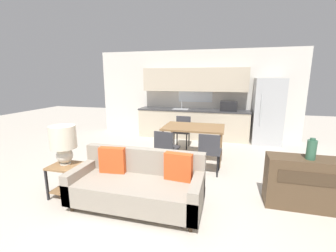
{
  "coord_description": "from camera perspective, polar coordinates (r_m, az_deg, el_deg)",
  "views": [
    {
      "loc": [
        1.03,
        -2.57,
        1.86
      ],
      "look_at": [
        -0.05,
        1.5,
        0.95
      ],
      "focal_mm": 24.0,
      "sensor_mm": 36.0,
      "label": 1
    }
  ],
  "objects": [
    {
      "name": "ground_plane",
      "position": [
        3.33,
        -6.17,
        -21.79
      ],
      "size": [
        20.0,
        20.0,
        0.0
      ],
      "primitive_type": "plane",
      "color": "beige"
    },
    {
      "name": "wall_back",
      "position": [
        7.29,
        6.82,
        8.11
      ],
      "size": [
        6.4,
        0.07,
        2.7
      ],
      "color": "silver",
      "rests_on": "ground_plane"
    },
    {
      "name": "kitchen_counter",
      "position": [
        7.04,
        6.52,
        3.8
      ],
      "size": [
        3.4,
        0.65,
        2.15
      ],
      "color": "beige",
      "rests_on": "ground_plane"
    },
    {
      "name": "refrigerator",
      "position": [
        6.94,
        23.94,
        3.37
      ],
      "size": [
        0.78,
        0.75,
        1.84
      ],
      "color": "#B7BABC",
      "rests_on": "ground_plane"
    },
    {
      "name": "dining_table",
      "position": [
        5.15,
        6.54,
        -0.85
      ],
      "size": [
        1.36,
        0.92,
        0.77
      ],
      "color": "olive",
      "rests_on": "ground_plane"
    },
    {
      "name": "couch",
      "position": [
        3.44,
        -7.58,
        -14.4
      ],
      "size": [
        1.9,
        0.8,
        0.81
      ],
      "color": "#3D2D1E",
      "rests_on": "ground_plane"
    },
    {
      "name": "side_table",
      "position": [
        3.97,
        -24.59,
        -11.31
      ],
      "size": [
        0.42,
        0.42,
        0.52
      ],
      "color": "olive",
      "rests_on": "ground_plane"
    },
    {
      "name": "table_lamp",
      "position": [
        3.83,
        -25.05,
        -3.51
      ],
      "size": [
        0.39,
        0.39,
        0.62
      ],
      "color": "silver",
      "rests_on": "side_table"
    },
    {
      "name": "credenza",
      "position": [
        3.89,
        32.38,
        -12.2
      ],
      "size": [
        1.19,
        0.4,
        0.75
      ],
      "color": "brown",
      "rests_on": "ground_plane"
    },
    {
      "name": "vase",
      "position": [
        3.67,
        32.63,
        -5.05
      ],
      "size": [
        0.12,
        0.12,
        0.3
      ],
      "color": "#336047",
      "rests_on": "credenza"
    },
    {
      "name": "dining_chair_near_right",
      "position": [
        4.43,
        10.54,
        -6.14
      ],
      "size": [
        0.44,
        0.44,
        0.83
      ],
      "rotation": [
        0.0,
        0.0,
        3.09
      ],
      "color": "#38383D",
      "rests_on": "ground_plane"
    },
    {
      "name": "dining_chair_near_left",
      "position": [
        4.57,
        -0.49,
        -5.39
      ],
      "size": [
        0.47,
        0.47,
        0.83
      ],
      "rotation": [
        0.0,
        0.0,
        3.01
      ],
      "color": "#38383D",
      "rests_on": "ground_plane"
    },
    {
      "name": "dining_chair_far_left",
      "position": [
        6.09,
        3.65,
        -0.93
      ],
      "size": [
        0.43,
        0.43,
        0.83
      ],
      "rotation": [
        0.0,
        0.0,
        -0.02
      ],
      "color": "#38383D",
      "rests_on": "ground_plane"
    }
  ]
}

